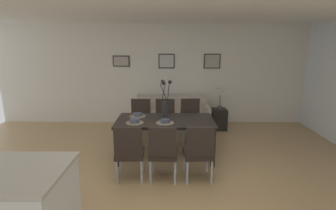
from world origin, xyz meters
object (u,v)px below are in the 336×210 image
at_px(dining_table, 165,123).
at_px(sofa, 172,117).
at_px(dining_chair_far_left, 163,150).
at_px(framed_picture_right, 212,61).
at_px(dining_chair_near_left, 129,150).
at_px(dining_chair_mid_right, 191,118).
at_px(centerpiece_vase, 165,105).
at_px(table_lamp, 220,94).
at_px(bowl_near_left, 135,121).
at_px(dining_chair_near_right, 140,118).
at_px(framed_picture_center, 167,61).
at_px(side_table, 219,119).
at_px(dining_chair_mid_left, 199,150).
at_px(bowl_near_right, 138,114).
at_px(framed_picture_left, 121,61).
at_px(bowl_far_left, 165,121).
at_px(dining_chair_far_right, 165,118).

height_order(dining_table, sofa, sofa).
distance_m(dining_chair_far_left, framed_picture_right, 3.52).
xyz_separation_m(dining_chair_near_left, dining_chair_mid_right, (1.09, 1.78, 0.00)).
xyz_separation_m(dining_chair_mid_right, centerpiece_vase, (-0.55, -0.89, 0.51)).
distance_m(centerpiece_vase, table_lamp, 2.11).
distance_m(bowl_near_left, framed_picture_right, 3.10).
relative_size(dining_table, dining_chair_near_right, 1.96).
bearing_deg(framed_picture_center, dining_chair_mid_right, -67.54).
bearing_deg(side_table, centerpiece_vase, -128.92).
distance_m(dining_chair_mid_right, side_table, 1.10).
bearing_deg(dining_chair_mid_left, framed_picture_center, 99.85).
height_order(dining_chair_far_left, dining_chair_mid_left, same).
bearing_deg(table_lamp, dining_chair_far_left, -117.89).
xyz_separation_m(dining_chair_near_left, framed_picture_center, (0.54, 3.10, 1.15)).
bearing_deg(framed_picture_center, centerpiece_vase, -89.98).
bearing_deg(dining_chair_mid_left, bowl_near_right, 134.50).
height_order(dining_chair_far_left, dining_chair_mid_right, same).
bearing_deg(dining_chair_near_left, sofa, 75.09).
relative_size(dining_table, framed_picture_left, 4.16).
bearing_deg(table_lamp, dining_table, -128.92).
distance_m(dining_chair_far_left, side_table, 2.87).
height_order(dining_chair_mid_left, bowl_near_left, dining_chair_mid_left).
xyz_separation_m(dining_table, dining_chair_far_left, (-0.02, -0.89, -0.15)).
height_order(bowl_near_left, framed_picture_left, framed_picture_left).
distance_m(dining_chair_far_left, framed_picture_center, 3.31).
bearing_deg(centerpiece_vase, dining_table, -124.65).
xyz_separation_m(bowl_far_left, framed_picture_center, (0.00, 2.43, 0.88)).
bearing_deg(dining_chair_far_left, framed_picture_left, 110.59).
bearing_deg(framed_picture_center, framed_picture_right, -0.00).
height_order(centerpiece_vase, side_table, centerpiece_vase).
relative_size(bowl_near_right, framed_picture_left, 0.39).
distance_m(dining_chair_mid_left, framed_picture_left, 3.73).
height_order(bowl_near_left, framed_picture_center, framed_picture_center).
relative_size(dining_chair_mid_left, framed_picture_right, 2.16).
relative_size(dining_table, framed_picture_right, 4.22).
bearing_deg(bowl_near_right, dining_chair_far_left, -64.60).
height_order(bowl_near_left, bowl_near_right, same).
bearing_deg(centerpiece_vase, side_table, 51.08).
relative_size(dining_chair_mid_left, centerpiece_vase, 1.25).
bearing_deg(dining_table, centerpiece_vase, 55.35).
relative_size(dining_table, dining_chair_far_right, 1.96).
bearing_deg(side_table, table_lamp, 0.00).
xyz_separation_m(dining_chair_mid_left, centerpiece_vase, (-0.54, 0.89, 0.51)).
height_order(table_lamp, framed_picture_right, framed_picture_right).
height_order(dining_chair_mid_left, centerpiece_vase, centerpiece_vase).
relative_size(side_table, table_lamp, 1.02).
relative_size(dining_chair_mid_right, centerpiece_vase, 1.25).
bearing_deg(dining_chair_mid_left, framed_picture_left, 119.04).
relative_size(bowl_far_left, framed_picture_center, 0.41).
bearing_deg(framed_picture_left, dining_chair_mid_right, -37.42).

